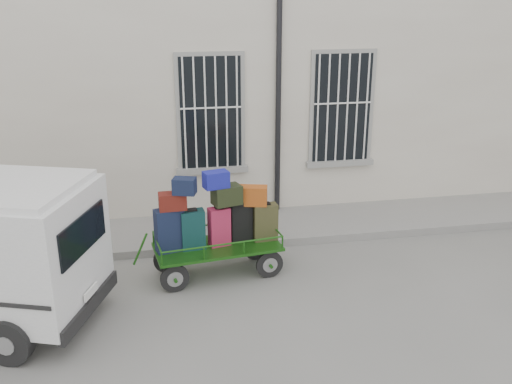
% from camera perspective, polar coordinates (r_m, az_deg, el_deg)
% --- Properties ---
extents(ground, '(80.00, 80.00, 0.00)m').
position_cam_1_polar(ground, '(9.38, 0.36, -9.25)').
color(ground, slate).
rests_on(ground, ground).
extents(building, '(24.00, 5.15, 6.00)m').
position_cam_1_polar(building, '(13.76, -4.16, 13.04)').
color(building, beige).
rests_on(building, ground).
extents(sidewalk, '(24.00, 1.70, 0.15)m').
position_cam_1_polar(sidewalk, '(11.30, -1.80, -3.67)').
color(sidewalk, gray).
rests_on(sidewalk, ground).
extents(luggage_cart, '(2.46, 1.19, 1.82)m').
position_cam_1_polar(luggage_cart, '(9.36, -4.07, -3.39)').
color(luggage_cart, black).
rests_on(luggage_cart, ground).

